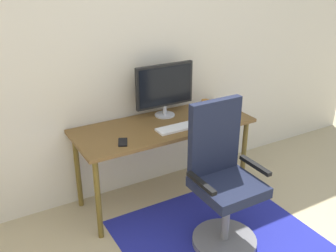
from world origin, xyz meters
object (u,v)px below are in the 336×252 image
(office_chair, at_px, (223,187))
(computer_mouse, at_px, (209,119))
(coffee_cup, at_px, (205,105))
(desk, at_px, (164,132))
(monitor, at_px, (165,87))
(cell_phone, at_px, (123,142))
(keyboard, at_px, (181,127))

(office_chair, bearing_deg, computer_mouse, 64.18)
(computer_mouse, xyz_separation_m, coffee_cup, (0.11, 0.21, 0.03))
(desk, distance_m, monitor, 0.39)
(cell_phone, bearing_deg, computer_mouse, 26.77)
(monitor, distance_m, computer_mouse, 0.47)
(desk, bearing_deg, office_chair, -83.26)
(desk, relative_size, keyboard, 3.57)
(monitor, relative_size, keyboard, 1.27)
(monitor, height_order, cell_phone, monitor)
(keyboard, distance_m, cell_phone, 0.53)
(keyboard, height_order, office_chair, office_chair)
(coffee_cup, relative_size, office_chair, 0.09)
(desk, bearing_deg, keyboard, -58.49)
(monitor, distance_m, coffee_cup, 0.45)
(keyboard, height_order, coffee_cup, coffee_cup)
(computer_mouse, distance_m, coffee_cup, 0.24)
(desk, xyz_separation_m, computer_mouse, (0.38, -0.13, 0.09))
(desk, xyz_separation_m, monitor, (0.11, 0.16, 0.34))
(office_chair, bearing_deg, keyboard, 89.83)
(keyboard, distance_m, office_chair, 0.65)
(computer_mouse, height_order, office_chair, office_chair)
(keyboard, xyz_separation_m, cell_phone, (-0.53, -0.01, -0.00))
(computer_mouse, distance_m, office_chair, 0.72)
(keyboard, xyz_separation_m, computer_mouse, (0.29, 0.01, 0.01))
(desk, height_order, monitor, monitor)
(computer_mouse, xyz_separation_m, office_chair, (-0.29, -0.61, -0.27))
(cell_phone, bearing_deg, keyboard, 26.30)
(office_chair, bearing_deg, coffee_cup, 63.62)
(cell_phone, bearing_deg, office_chair, -22.57)
(desk, xyz_separation_m, keyboard, (0.09, -0.14, 0.08))
(monitor, height_order, keyboard, monitor)
(coffee_cup, relative_size, cell_phone, 0.74)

